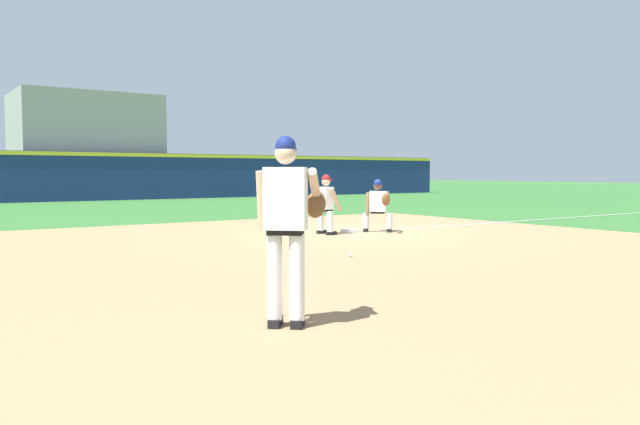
# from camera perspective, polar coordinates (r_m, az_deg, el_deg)

# --- Properties ---
(ground_plane) EXTENTS (160.00, 160.00, 0.00)m
(ground_plane) POSITION_cam_1_polar(r_m,az_deg,el_deg) (15.62, 2.84, -1.87)
(ground_plane) COLOR #336B2D
(infield_dirt_patch) EXTENTS (18.00, 18.00, 0.01)m
(infield_dirt_patch) POSITION_cam_1_polar(r_m,az_deg,el_deg) (10.86, 1.17, -4.29)
(infield_dirt_patch) COLOR #A87F56
(infield_dirt_patch) RESTS_ON ground
(foul_line_stripe) EXTENTS (14.44, 0.10, 0.00)m
(foul_line_stripe) POSITION_cam_1_polar(r_m,az_deg,el_deg) (20.78, 18.89, -0.66)
(foul_line_stripe) COLOR white
(foul_line_stripe) RESTS_ON ground
(first_base_bag) EXTENTS (0.38, 0.38, 0.09)m
(first_base_bag) POSITION_cam_1_polar(r_m,az_deg,el_deg) (15.62, 2.84, -1.70)
(first_base_bag) COLOR white
(first_base_bag) RESTS_ON ground
(baseball) EXTENTS (0.07, 0.07, 0.07)m
(baseball) POSITION_cam_1_polar(r_m,az_deg,el_deg) (11.15, 2.81, -3.91)
(baseball) COLOR white
(baseball) RESTS_ON ground
(pitcher) EXTENTS (0.85, 0.54, 1.86)m
(pitcher) POSITION_cam_1_polar(r_m,az_deg,el_deg) (6.04, -2.96, -0.61)
(pitcher) COLOR black
(pitcher) RESTS_ON ground
(first_baseman) EXTENTS (0.73, 1.08, 1.34)m
(first_baseman) POSITION_cam_1_polar(r_m,az_deg,el_deg) (15.76, 5.35, 0.84)
(first_baseman) COLOR black
(first_baseman) RESTS_ON ground
(baserunner) EXTENTS (0.43, 0.59, 1.46)m
(baserunner) POSITION_cam_1_polar(r_m,az_deg,el_deg) (15.12, 0.54, 0.96)
(baserunner) COLOR black
(baserunner) RESTS_ON ground
(outfield_wall) EXTENTS (48.00, 0.54, 2.60)m
(outfield_wall) POSITION_cam_1_polar(r_m,az_deg,el_deg) (35.64, -19.12, 3.29)
(outfield_wall) COLOR navy
(outfield_wall) RESTS_ON ground
(stadium_seating_block) EXTENTS (7.69, 5.90, 6.00)m
(stadium_seating_block) POSITION_cam_1_polar(r_m,az_deg,el_deg) (39.30, -20.62, 5.65)
(stadium_seating_block) COLOR gray
(stadium_seating_block) RESTS_ON ground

